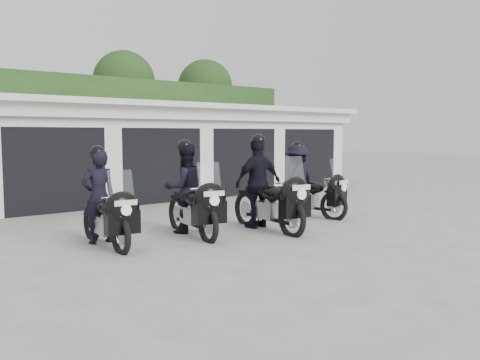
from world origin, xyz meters
TOP-DOWN VIEW (x-y plane):
  - ground at (0.00, 0.00)m, footprint 80.00×80.00m
  - garage_block at (-0.00, 8.06)m, footprint 16.40×6.80m
  - background_vegetation at (0.37, 12.92)m, footprint 20.00×3.90m
  - police_bike_a at (-3.75, 1.06)m, footprint 0.71×2.16m
  - police_bike_b at (-1.96, 1.02)m, footprint 1.03×2.26m
  - police_bike_c at (-0.41, 0.50)m, footprint 1.19×2.41m
  - police_bike_d at (1.49, 1.18)m, footprint 1.24×2.17m

SIDE VIEW (x-z plane):
  - ground at x=0.00m, z-range 0.00..0.00m
  - police_bike_a at x=-3.75m, z-range -0.19..1.68m
  - police_bike_d at x=1.49m, z-range -0.14..1.77m
  - police_bike_b at x=-1.96m, z-range -0.16..1.82m
  - police_bike_c at x=-0.41m, z-range -0.16..1.93m
  - garage_block at x=0.00m, z-range -0.06..2.90m
  - background_vegetation at x=0.37m, z-range -0.13..5.67m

